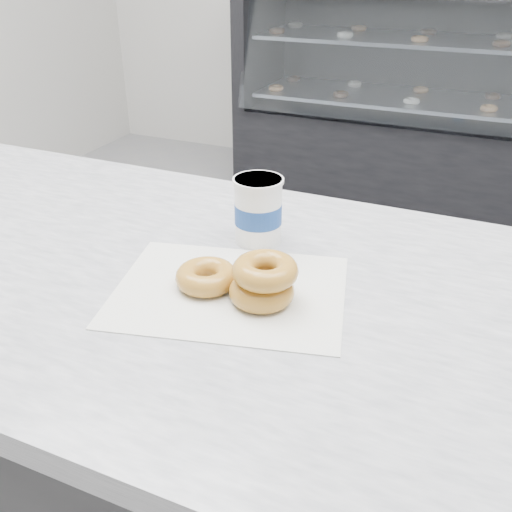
{
  "coord_description": "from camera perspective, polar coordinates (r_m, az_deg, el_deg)",
  "views": [
    {
      "loc": [
        0.28,
        -1.27,
        1.35
      ],
      "look_at": [
        -0.03,
        -0.57,
        0.94
      ],
      "focal_mm": 40.0,
      "sensor_mm": 36.0,
      "label": 1
    }
  ],
  "objects": [
    {
      "name": "display_case",
      "position": [
        3.51,
        18.84,
        12.95
      ],
      "size": [
        2.4,
        0.74,
        1.25
      ],
      "color": "black",
      "rests_on": "ground"
    },
    {
      "name": "donut_stack",
      "position": [
        0.81,
        0.75,
        -2.49
      ],
      "size": [
        0.13,
        0.13,
        0.07
      ],
      "color": "#B87F32",
      "rests_on": "wax_paper"
    },
    {
      "name": "wax_paper",
      "position": [
        0.85,
        -2.63,
        -3.47
      ],
      "size": [
        0.39,
        0.33,
        0.0
      ],
      "primitive_type": "cube",
      "rotation": [
        0.0,
        0.0,
        0.24
      ],
      "color": "silver",
      "rests_on": "counter"
    },
    {
      "name": "donut_single",
      "position": [
        0.86,
        -4.98,
        -2.06
      ],
      "size": [
        0.12,
        0.12,
        0.03
      ],
      "primitive_type": "torus",
      "rotation": [
        0.0,
        0.0,
        -0.3
      ],
      "color": "#B87F32",
      "rests_on": "wax_paper"
    },
    {
      "name": "ground",
      "position": [
        1.88,
        8.16,
        -17.81
      ],
      "size": [
        5.0,
        5.0,
        0.0
      ],
      "primitive_type": "plane",
      "color": "gray",
      "rests_on": "ground"
    },
    {
      "name": "counter",
      "position": [
        1.16,
        0.71,
        -22.37
      ],
      "size": [
        3.06,
        0.76,
        0.9
      ],
      "color": "#333335",
      "rests_on": "ground"
    },
    {
      "name": "coffee_cup",
      "position": [
        0.97,
        0.22,
        4.65
      ],
      "size": [
        0.09,
        0.09,
        0.12
      ],
      "rotation": [
        0.0,
        0.0,
        0.11
      ],
      "color": "white",
      "rests_on": "counter"
    }
  ]
}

